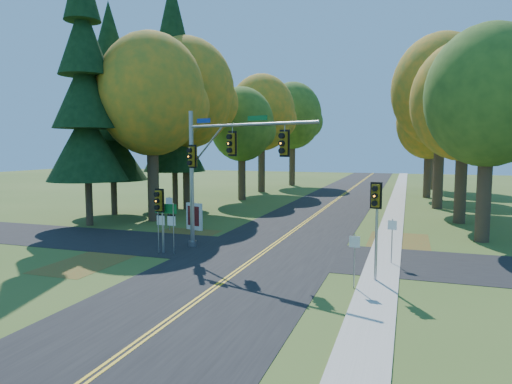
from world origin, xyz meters
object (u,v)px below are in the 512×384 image
(traffic_mast, at_px, (218,161))
(info_kiosk, at_px, (194,217))
(east_signal_pole, at_px, (376,207))
(route_sign_cluster, at_px, (166,218))

(traffic_mast, bearing_deg, info_kiosk, 146.85)
(east_signal_pole, xyz_separation_m, info_kiosk, (-12.51, 8.51, -2.27))
(traffic_mast, height_order, route_sign_cluster, traffic_mast)
(info_kiosk, bearing_deg, traffic_mast, -35.70)
(route_sign_cluster, xyz_separation_m, info_kiosk, (-1.70, 6.76, -1.00))
(traffic_mast, bearing_deg, east_signal_pole, -0.50)
(east_signal_pole, xyz_separation_m, route_sign_cluster, (-10.81, 1.76, -1.27))
(traffic_mast, relative_size, east_signal_pole, 1.89)
(traffic_mast, bearing_deg, route_sign_cluster, -132.22)
(traffic_mast, height_order, east_signal_pole, traffic_mast)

